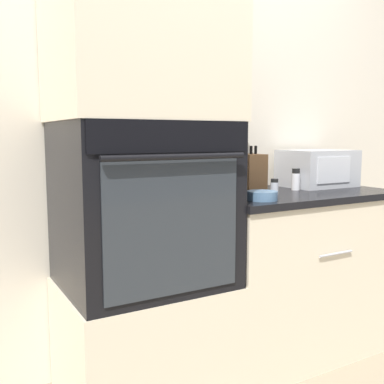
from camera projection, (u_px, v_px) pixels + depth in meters
The scene contains 11 objects.
wall_back at pixel (180, 126), 2.42m from camera, with size 8.00×0.05×2.50m.
oven_cabinet_base at pixel (145, 338), 2.08m from camera, with size 0.73×0.60×0.53m.
wall_oven at pixel (143, 204), 2.00m from camera, with size 0.71×0.64×0.73m.
oven_cabinet_upper at pixel (141, 45), 1.92m from camera, with size 0.73×0.60×0.65m.
counter_unit at pixel (291, 271), 2.50m from camera, with size 1.07×0.63×0.90m.
microwave at pixel (317, 168), 2.67m from camera, with size 0.41×0.31×0.22m.
knife_block at pixel (251, 172), 2.45m from camera, with size 0.13×0.14×0.25m.
bowl at pixel (262, 196), 2.10m from camera, with size 0.14×0.14×0.04m.
condiment_jar_near at pixel (274, 187), 2.29m from camera, with size 0.04×0.04×0.08m.
condiment_jar_mid at pixel (296, 180), 2.48m from camera, with size 0.05×0.05×0.12m.
condiment_jar_far at pixel (231, 187), 2.36m from camera, with size 0.06×0.06×0.06m.
Camera 1 is at (-1.16, -1.53, 1.20)m, focal length 42.00 mm.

